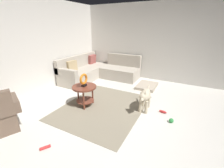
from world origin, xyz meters
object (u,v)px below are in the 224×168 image
(side_table, at_px, (84,91))
(dog_toy_bone, at_px, (163,112))
(sectional_couch, at_px, (98,71))
(dog_bed_mat, at_px, (147,86))
(dog, at_px, (145,96))
(dog_toy_rope, at_px, (45,147))
(torus_sculpture, at_px, (84,80))
(dog_toy_ball, at_px, (171,121))

(side_table, relative_size, dog_toy_bone, 3.33)
(dog_toy_bone, bearing_deg, sectional_couch, 62.80)
(sectional_couch, distance_m, dog_bed_mat, 1.96)
(sectional_couch, xyz_separation_m, dog, (-1.49, -2.28, 0.09))
(dog_bed_mat, xyz_separation_m, dog_toy_bone, (-1.39, -0.77, -0.01))
(side_table, distance_m, dog_toy_bone, 1.97)
(sectional_couch, relative_size, dog_toy_rope, 13.03)
(torus_sculpture, relative_size, dog, 0.38)
(dog, xyz_separation_m, dog_toy_bone, (0.10, -0.43, -0.35))
(torus_sculpture, distance_m, dog_toy_rope, 1.68)
(dog_toy_ball, height_order, dog_toy_bone, dog_toy_ball)
(torus_sculpture, bearing_deg, dog_bed_mat, -28.66)
(dog_toy_rope, bearing_deg, side_table, 11.03)
(dog_toy_rope, height_order, dog_toy_bone, dog_toy_bone)
(torus_sculpture, bearing_deg, dog_toy_rope, -168.97)
(dog_toy_ball, bearing_deg, sectional_couch, 59.89)
(side_table, xyz_separation_m, dog, (0.47, -1.41, -0.04))
(side_table, relative_size, dog_toy_ball, 6.29)
(dog, bearing_deg, dog_toy_rope, 56.11)
(dog, distance_m, dog_toy_ball, 0.77)
(side_table, bearing_deg, dog, -71.50)
(dog_bed_mat, relative_size, dog_toy_rope, 4.63)
(torus_sculpture, bearing_deg, side_table, 0.00)
(torus_sculpture, distance_m, dog_toy_ball, 2.19)
(sectional_couch, height_order, dog_toy_bone, sectional_couch)
(side_table, relative_size, dog_toy_rope, 3.47)
(dog_toy_ball, relative_size, dog_toy_bone, 0.53)
(sectional_couch, xyz_separation_m, dog_toy_ball, (-1.71, -2.94, -0.24))
(dog_toy_ball, distance_m, dog_toy_bone, 0.39)
(dog, bearing_deg, dog_toy_bone, -171.53)
(dog_bed_mat, bearing_deg, dog_toy_bone, -150.89)
(dog_bed_mat, height_order, dog, dog)
(sectional_couch, relative_size, side_table, 3.75)
(dog_bed_mat, relative_size, dog_toy_ball, 8.39)
(side_table, bearing_deg, torus_sculpture, 180.00)
(dog_toy_ball, height_order, dog_toy_rope, dog_toy_ball)
(torus_sculpture, bearing_deg, dog_toy_ball, -82.86)
(dog_toy_rope, distance_m, dog_toy_bone, 2.59)
(sectional_couch, distance_m, dog_toy_ball, 3.41)
(torus_sculpture, distance_m, dog_bed_mat, 2.33)
(dog, distance_m, dog_toy_rope, 2.30)
(side_table, bearing_deg, sectional_couch, 23.86)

